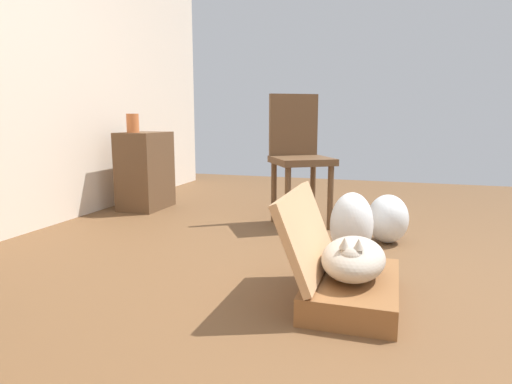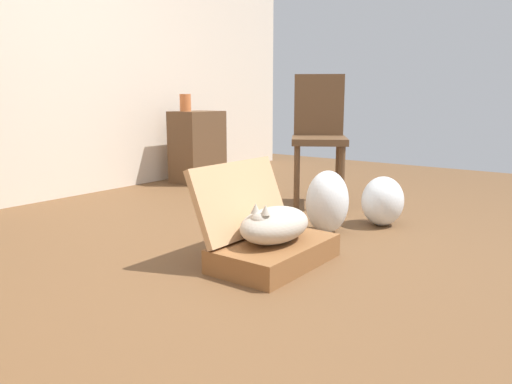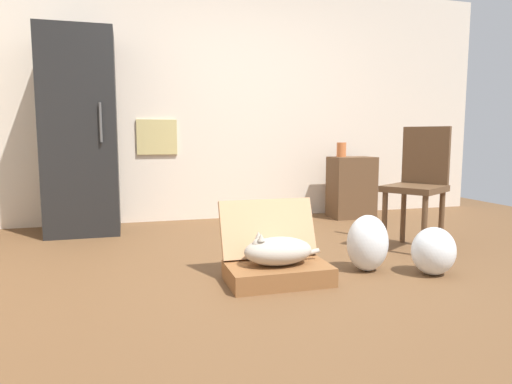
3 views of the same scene
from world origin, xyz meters
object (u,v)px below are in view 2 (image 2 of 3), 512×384
object	(u,v)px
suitcase_base	(275,253)
cat	(274,225)
plastic_bag_white	(327,202)
plastic_bag_clear	(383,201)
side_table	(197,147)
chair	(319,133)
vase_tall	(185,103)

from	to	relation	value
suitcase_base	cat	bearing A→B (deg)	176.19
plastic_bag_white	plastic_bag_clear	distance (m)	0.43
side_table	cat	bearing A→B (deg)	-128.01
chair	vase_tall	bearing A→B (deg)	146.96
suitcase_base	vase_tall	world-z (taller)	vase_tall
suitcase_base	plastic_bag_clear	world-z (taller)	plastic_bag_clear
plastic_bag_white	vase_tall	size ratio (longest dim) A/B	2.39
suitcase_base	plastic_bag_clear	distance (m)	1.07
plastic_bag_white	plastic_bag_clear	world-z (taller)	plastic_bag_white
side_table	suitcase_base	bearing A→B (deg)	-127.91
suitcase_base	side_table	world-z (taller)	side_table
plastic_bag_clear	plastic_bag_white	bearing A→B (deg)	152.17
plastic_bag_clear	vase_tall	size ratio (longest dim) A/B	1.98
cat	chair	size ratio (longest dim) A/B	0.52
side_table	chair	bearing A→B (deg)	-96.11
suitcase_base	chair	world-z (taller)	chair
suitcase_base	cat	world-z (taller)	cat
suitcase_base	cat	size ratio (longest dim) A/B	1.25
plastic_bag_clear	cat	bearing A→B (deg)	173.13
side_table	chair	world-z (taller)	chair
suitcase_base	side_table	distance (m)	2.56
suitcase_base	plastic_bag_clear	bearing A→B (deg)	-6.88
suitcase_base	vase_tall	distance (m)	2.59
cat	suitcase_base	bearing A→B (deg)	-3.81
suitcase_base	plastic_bag_white	size ratio (longest dim) A/B	1.66
plastic_bag_white	side_table	bearing A→B (deg)	65.33
suitcase_base	chair	bearing A→B (deg)	21.69
plastic_bag_white	chair	bearing A→B (deg)	33.56
suitcase_base	cat	distance (m)	0.15
plastic_bag_clear	vase_tall	distance (m)	2.28
side_table	chair	distance (m)	1.47
vase_tall	chair	bearing A→B (deg)	-91.30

